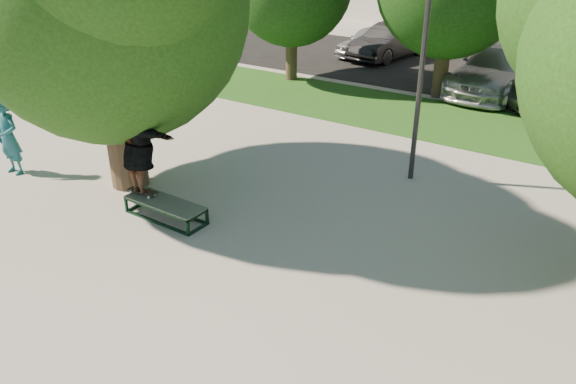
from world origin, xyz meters
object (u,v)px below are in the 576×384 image
Objects in this scene: grind_box at (166,210)px; bystander at (9,137)px; car_silver_a at (371,41)px; lamppost at (424,43)px; car_silver_b at (499,69)px; car_dark at (390,42)px; car_grey at (559,80)px.

grind_box is 0.98× the size of bystander.
car_silver_a is (-3.62, 16.22, 0.46)m from grind_box.
lamppost is 9.03m from car_silver_b.
grind_box is at bearing -125.14° from lamppost.
car_silver_a is 0.85× the size of car_dark.
car_grey reaches higher than car_dark.
car_dark is at bearing 117.55° from lamppost.
grind_box is 13.74m from car_silver_b.
grind_box is 14.08m from car_grey.
grind_box is 0.47× the size of car_silver_a.
car_silver_b is (-0.50, 8.71, -2.33)m from lamppost.
car_dark is at bearing 156.82° from car_silver_b.
bystander is at bearing -131.90° from car_grey.
car_silver_a is at bearing 121.10° from lamppost.
car_grey is (1.50, 8.50, -2.39)m from lamppost.
lamppost is 13.19m from car_dark.
car_dark is at bearing 99.38° from grind_box.
lamppost is 9.76m from bystander.
car_dark reaches higher than grind_box.
bystander is 0.33× the size of car_silver_b.
lamppost reaches higher than bystander.
lamppost is 1.37× the size of car_dark.
car_grey reaches higher than grind_box.
car_silver_b is (6.44, -2.79, 0.17)m from car_silver_a.
grind_box is at bearing -117.05° from car_grey.
car_grey is at bearing 69.97° from grind_box.
bystander reaches higher than grind_box.
car_dark is at bearing 78.83° from bystander.
lamppost is 6.48m from grind_box.
bystander is at bearing -88.61° from car_dark.
car_grey is 2.01m from car_silver_b.
car_silver_b is at bearing 166.89° from car_grey.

